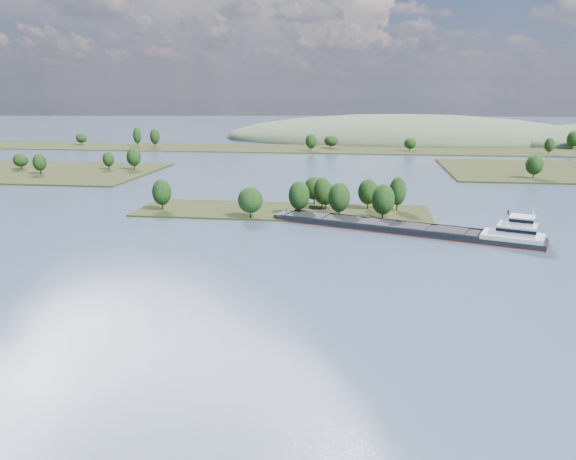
# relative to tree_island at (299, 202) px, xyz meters

# --- Properties ---
(ground) EXTENTS (1800.00, 1800.00, 0.00)m
(ground) POSITION_rel_tree_island_xyz_m (-6.19, -58.60, -3.75)
(ground) COLOR #3A4B64
(ground) RESTS_ON ground
(tree_island) EXTENTS (100.00, 33.26, 12.91)m
(tree_island) POSITION_rel_tree_island_xyz_m (0.00, 0.00, 0.00)
(tree_island) COLOR black
(tree_island) RESTS_ON ground
(back_shoreline) EXTENTS (900.00, 60.00, 15.46)m
(back_shoreline) POSITION_rel_tree_island_xyz_m (2.55, 221.19, -3.07)
(back_shoreline) COLOR black
(back_shoreline) RESTS_ON ground
(hill_west) EXTENTS (320.00, 160.00, 44.00)m
(hill_west) POSITION_rel_tree_island_xyz_m (53.81, 321.40, -3.75)
(hill_west) COLOR #45553A
(hill_west) RESTS_ON ground
(cargo_barge) EXTENTS (79.00, 35.96, 10.89)m
(cargo_barge) POSITION_rel_tree_island_xyz_m (37.87, -23.19, -2.38)
(cargo_barge) COLOR black
(cargo_barge) RESTS_ON ground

